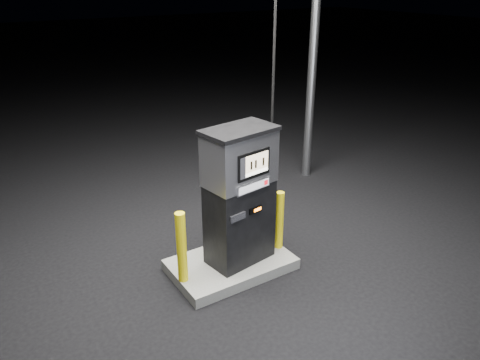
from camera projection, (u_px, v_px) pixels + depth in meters
ground at (231, 269)px, 6.38m from camera, size 80.00×80.00×0.00m
pump_island at (231, 264)px, 6.35m from camera, size 1.60×1.00×0.15m
fuel_dispenser at (240, 195)px, 5.97m from camera, size 1.05×0.67×3.82m
bollard_left at (182, 247)px, 5.71m from camera, size 0.14×0.14×0.95m
bollard_right at (279, 220)px, 6.44m from camera, size 0.15×0.15×0.85m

